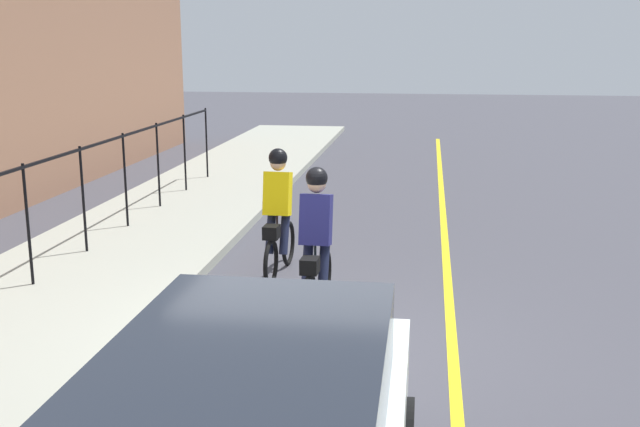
# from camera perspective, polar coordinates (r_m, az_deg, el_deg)

# --- Properties ---
(ground_plane) EXTENTS (80.00, 80.00, 0.00)m
(ground_plane) POSITION_cam_1_polar(r_m,az_deg,el_deg) (8.58, -0.96, -9.47)
(ground_plane) COLOR #43434B
(lane_line_centre) EXTENTS (36.00, 0.12, 0.01)m
(lane_line_centre) POSITION_cam_1_polar(r_m,az_deg,el_deg) (8.49, 9.92, -9.90)
(lane_line_centre) COLOR yellow
(lane_line_centre) RESTS_ON ground
(sidewalk) EXTENTS (40.00, 3.20, 0.15)m
(sidewalk) POSITION_cam_1_polar(r_m,az_deg,el_deg) (9.66, -21.47, -7.33)
(sidewalk) COLOR #A0A193
(sidewalk) RESTS_ON ground
(iron_fence) EXTENTS (16.12, 0.04, 1.60)m
(iron_fence) POSITION_cam_1_polar(r_m,az_deg,el_deg) (10.37, -21.28, 1.13)
(iron_fence) COLOR black
(iron_fence) RESTS_ON sidewalk
(cyclist_lead) EXTENTS (1.71, 0.37, 1.83)m
(cyclist_lead) POSITION_cam_1_polar(r_m,az_deg,el_deg) (10.53, -3.17, -0.04)
(cyclist_lead) COLOR black
(cyclist_lead) RESTS_ON ground
(cyclist_follow) EXTENTS (1.71, 0.37, 1.83)m
(cyclist_follow) POSITION_cam_1_polar(r_m,az_deg,el_deg) (9.02, -0.28, -2.24)
(cyclist_follow) COLOR black
(cyclist_follow) RESTS_ON ground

